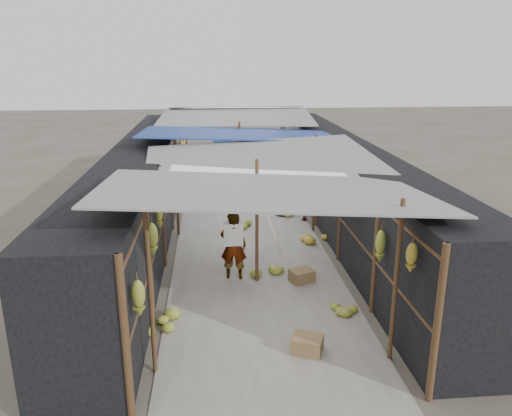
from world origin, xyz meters
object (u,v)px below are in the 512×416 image
object	(u,v)px
black_basin	(284,212)
shopper_blue	(239,179)
crate_near	(307,345)
vendor_seated	(304,205)
vendor_elderly	(233,246)

from	to	relation	value
black_basin	shopper_blue	world-z (taller)	shopper_blue
crate_near	vendor_seated	bearing A→B (deg)	102.62
crate_near	shopper_blue	bearing A→B (deg)	116.01
vendor_elderly	crate_near	bearing A→B (deg)	118.28
vendor_elderly	shopper_blue	xyz separation A→B (m)	(0.47, 6.14, -0.04)
black_basin	vendor_seated	size ratio (longest dim) A/B	0.63
crate_near	vendor_seated	distance (m)	6.72
vendor_seated	crate_near	bearing A→B (deg)	-21.29
vendor_elderly	vendor_seated	size ratio (longest dim) A/B	1.59
crate_near	vendor_elderly	size ratio (longest dim) A/B	0.32
crate_near	vendor_elderly	xyz separation A→B (m)	(-1.03, 2.89, 0.61)
black_basin	vendor_elderly	bearing A→B (deg)	-111.46
crate_near	vendor_elderly	distance (m)	3.12
crate_near	vendor_seated	world-z (taller)	vendor_seated
vendor_elderly	vendor_seated	xyz separation A→B (m)	(2.18, 3.73, -0.28)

